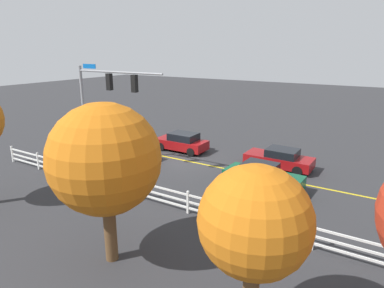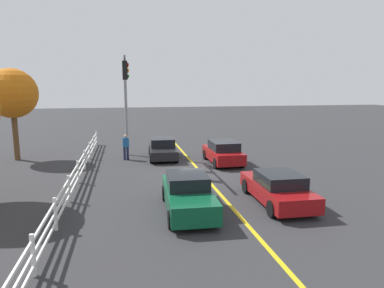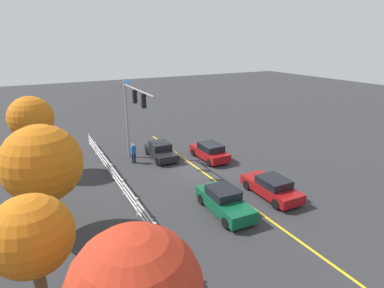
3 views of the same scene
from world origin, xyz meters
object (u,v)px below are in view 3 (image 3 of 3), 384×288
at_px(car_2, 224,201).
at_px(car_3, 161,151).
at_px(car_0, 272,187).
at_px(pedestrian, 134,152).
at_px(tree_0, 31,118).
at_px(car_1, 210,152).
at_px(tree_2, 42,164).
at_px(tree_3, 31,237).

xyz_separation_m(car_2, car_3, (10.10, -0.12, -0.04)).
distance_m(car_0, pedestrian, 11.61).
height_order(car_0, tree_0, tree_0).
bearing_deg(car_1, car_3, 57.09).
xyz_separation_m(car_0, car_2, (-0.21, 3.83, 0.05)).
relative_size(pedestrian, tree_2, 0.28).
height_order(car_0, tree_3, tree_3).
bearing_deg(pedestrian, tree_3, -34.12).
relative_size(car_2, tree_0, 0.74).
distance_m(car_1, tree_3, 17.82).
bearing_deg(car_2, pedestrian, -164.62).
height_order(car_3, tree_2, tree_2).
bearing_deg(car_2, car_3, -178.29).
relative_size(car_1, tree_2, 0.67).
height_order(car_0, car_1, car_1).
distance_m(car_3, pedestrian, 2.45).
bearing_deg(pedestrian, car_2, 8.77).
distance_m(car_0, tree_3, 14.53).
relative_size(tree_0, tree_3, 1.19).
bearing_deg(tree_3, tree_2, -7.19).
bearing_deg(tree_2, car_0, -99.91).
bearing_deg(car_2, tree_2, -102.67).
relative_size(pedestrian, tree_3, 0.34).
bearing_deg(pedestrian, tree_0, -104.99).
bearing_deg(car_0, car_3, 21.85).
distance_m(pedestrian, tree_2, 10.70).
xyz_separation_m(car_1, car_3, (2.30, 3.57, -0.05)).
bearing_deg(tree_3, car_3, -37.08).
bearing_deg(pedestrian, car_3, 86.89).
xyz_separation_m(car_3, tree_0, (1.30, 9.51, 3.69)).
bearing_deg(car_1, pedestrian, 69.33).
relative_size(car_1, car_2, 0.91).
bearing_deg(car_2, tree_0, -138.13).
bearing_deg(car_3, car_1, 60.01).
distance_m(car_3, tree_2, 12.52).
relative_size(car_1, tree_3, 0.80).
bearing_deg(tree_0, tree_3, 177.69).
bearing_deg(car_2, tree_3, -69.48).
height_order(tree_0, tree_3, tree_0).
bearing_deg(tree_3, car_2, -71.88).
bearing_deg(tree_2, tree_3, 172.81).
height_order(car_1, car_2, car_2).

